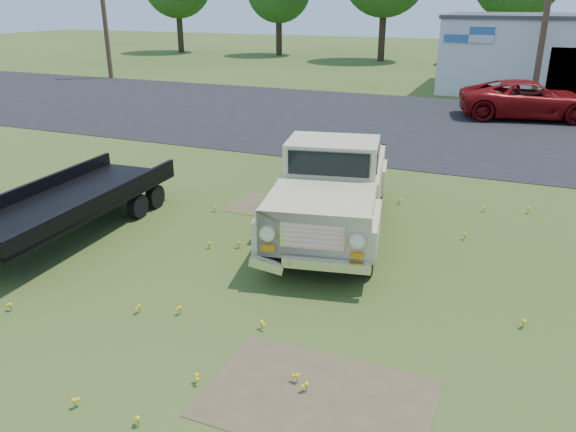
% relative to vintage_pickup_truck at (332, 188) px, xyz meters
% --- Properties ---
extents(ground, '(140.00, 140.00, 0.00)m').
position_rel_vintage_pickup_truck_xyz_m(ground, '(0.12, -2.43, -1.08)').
color(ground, '#374D18').
rests_on(ground, ground).
extents(asphalt_lot, '(90.00, 14.00, 0.02)m').
position_rel_vintage_pickup_truck_xyz_m(asphalt_lot, '(0.12, 12.57, -1.08)').
color(asphalt_lot, black).
rests_on(asphalt_lot, ground).
extents(dirt_patch_a, '(3.00, 2.00, 0.01)m').
position_rel_vintage_pickup_truck_xyz_m(dirt_patch_a, '(1.62, -5.43, -1.08)').
color(dirt_patch_a, brown).
rests_on(dirt_patch_a, ground).
extents(dirt_patch_b, '(2.20, 1.60, 0.01)m').
position_rel_vintage_pickup_truck_xyz_m(dirt_patch_b, '(-1.88, 1.07, -1.08)').
color(dirt_patch_b, brown).
rests_on(dirt_patch_b, ground).
extents(utility_pole_west, '(1.60, 0.30, 9.00)m').
position_rel_vintage_pickup_truck_xyz_m(utility_pole_west, '(-21.88, 19.57, 3.52)').
color(utility_pole_west, '#4C3423').
rests_on(utility_pole_west, ground).
extents(utility_pole_mid, '(1.60, 0.30, 9.00)m').
position_rel_vintage_pickup_truck_xyz_m(utility_pole_mid, '(4.12, 19.57, 3.52)').
color(utility_pole_mid, '#4C3423').
rests_on(utility_pole_mid, ground).
extents(vintage_pickup_truck, '(3.41, 6.28, 2.16)m').
position_rel_vintage_pickup_truck_xyz_m(vintage_pickup_truck, '(0.00, 0.00, 0.00)').
color(vintage_pickup_truck, '#C4BA83').
rests_on(vintage_pickup_truck, ground).
extents(flatbed_trailer, '(2.34, 6.27, 1.69)m').
position_rel_vintage_pickup_truck_xyz_m(flatbed_trailer, '(-5.41, -2.23, -0.24)').
color(flatbed_trailer, black).
rests_on(flatbed_trailer, ground).
extents(red_pickup, '(6.27, 3.83, 1.63)m').
position_rel_vintage_pickup_truck_xyz_m(red_pickup, '(3.91, 15.61, -0.27)').
color(red_pickup, maroon).
rests_on(red_pickup, ground).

